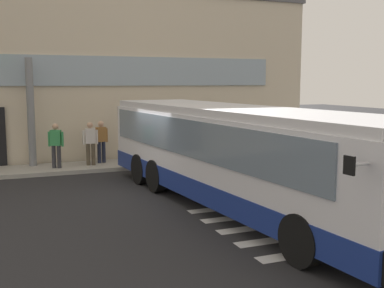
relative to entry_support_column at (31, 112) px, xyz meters
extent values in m
cube|color=#232326|center=(3.60, -5.40, -2.22)|extent=(80.00, 90.00, 0.02)
cube|color=silver|center=(5.60, -11.40, -2.20)|extent=(4.40, 0.36, 0.01)
cube|color=silver|center=(5.60, -10.50, -2.20)|extent=(4.40, 0.36, 0.01)
cube|color=silver|center=(5.60, -9.60, -2.20)|extent=(4.40, 0.36, 0.01)
cube|color=silver|center=(5.60, -8.70, -2.20)|extent=(4.40, 0.36, 0.01)
cube|color=silver|center=(5.60, -7.80, -2.20)|extent=(4.40, 0.36, 0.01)
cube|color=beige|center=(3.60, 6.60, 1.32)|extent=(17.84, 12.00, 7.05)
cube|color=#56565B|center=(3.60, 6.60, 5.00)|extent=(18.04, 12.20, 0.30)
cube|color=#8C9EAD|center=(4.60, 0.56, 1.59)|extent=(11.84, 0.10, 1.20)
cube|color=#9E9B93|center=(3.60, -0.60, -2.13)|extent=(21.84, 2.00, 0.15)
cylinder|color=slate|center=(0.00, 0.00, 0.00)|extent=(0.28, 0.28, 4.11)
cube|color=silver|center=(4.73, -7.81, -0.78)|extent=(3.75, 11.84, 2.15)
cube|color=navy|center=(4.73, -7.81, -1.58)|extent=(3.80, 11.89, 0.55)
cube|color=silver|center=(4.73, -7.81, 0.39)|extent=(3.63, 11.63, 0.20)
cube|color=slate|center=(5.99, -7.38, -0.28)|extent=(1.13, 10.39, 0.95)
cube|color=slate|center=(3.41, -7.65, -0.28)|extent=(1.13, 10.39, 0.95)
cylinder|color=#B7B7BF|center=(3.83, -13.51, -0.03)|extent=(0.40, 0.09, 0.05)
cube|color=black|center=(3.63, -13.53, -0.03)|extent=(0.06, 0.20, 0.28)
cylinder|color=black|center=(3.98, -11.93, -1.71)|extent=(0.40, 1.03, 1.00)
cylinder|color=black|center=(5.63, -5.08, -1.71)|extent=(0.40, 1.03, 1.00)
cylinder|color=black|center=(3.29, -5.33, -1.71)|extent=(0.40, 1.03, 1.00)
cylinder|color=black|center=(5.49, -3.79, -1.71)|extent=(0.40, 1.03, 1.00)
cylinder|color=black|center=(3.15, -4.04, -1.71)|extent=(0.40, 1.03, 1.00)
cylinder|color=#2D2D33|center=(0.89, -0.86, -1.63)|extent=(0.15, 0.15, 0.85)
cylinder|color=#2D2D33|center=(0.71, -0.78, -1.63)|extent=(0.15, 0.15, 0.85)
cube|color=#338C4C|center=(0.80, -0.82, -0.92)|extent=(0.44, 0.36, 0.58)
sphere|color=tan|center=(0.80, -0.82, -0.50)|extent=(0.23, 0.23, 0.23)
cylinder|color=#338C4C|center=(1.03, -0.92, -0.97)|extent=(0.09, 0.09, 0.55)
cylinder|color=#338C4C|center=(0.57, -0.71, -0.97)|extent=(0.09, 0.09, 0.55)
cylinder|color=#4C4233|center=(2.20, -0.70, -1.63)|extent=(0.15, 0.15, 0.85)
cylinder|color=#4C4233|center=(2.00, -0.69, -1.63)|extent=(0.15, 0.15, 0.85)
cube|color=silver|center=(2.10, -0.69, -0.92)|extent=(0.39, 0.24, 0.58)
sphere|color=tan|center=(2.10, -0.69, -0.50)|extent=(0.23, 0.23, 0.23)
cylinder|color=silver|center=(2.35, -0.70, -0.97)|extent=(0.09, 0.09, 0.55)
cylinder|color=silver|center=(1.85, -0.68, -0.97)|extent=(0.09, 0.09, 0.55)
cylinder|color=#1E2338|center=(2.68, -0.29, -1.63)|extent=(0.15, 0.15, 0.85)
cylinder|color=#1E2338|center=(2.49, -0.35, -1.63)|extent=(0.15, 0.15, 0.85)
cube|color=#996633|center=(2.59, -0.32, -0.92)|extent=(0.43, 0.33, 0.58)
sphere|color=tan|center=(2.59, -0.32, -0.50)|extent=(0.23, 0.23, 0.23)
cylinder|color=#996633|center=(2.82, -0.24, -0.97)|extent=(0.09, 0.09, 0.55)
cylinder|color=#996633|center=(2.35, -0.40, -0.97)|extent=(0.09, 0.09, 0.55)
cube|color=black|center=(2.53, -0.16, -0.94)|extent=(0.34, 0.27, 0.44)
camera|label=1|loc=(-0.93, -18.85, 1.16)|focal=44.02mm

